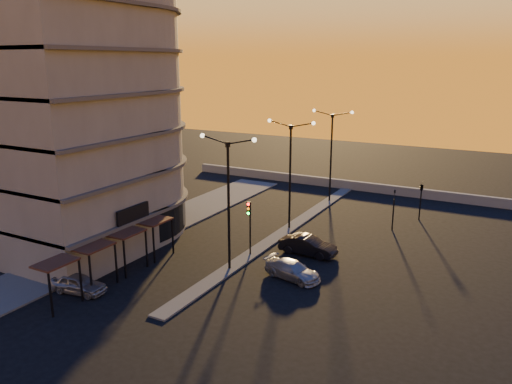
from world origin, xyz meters
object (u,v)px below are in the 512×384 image
at_px(traffic_light_main, 249,219).
at_px(car_wagon, 292,270).
at_px(car_hatchback, 79,284).
at_px(streetlamp_mid, 290,166).
at_px(car_sedan, 308,246).

xyz_separation_m(traffic_light_main, car_wagon, (4.50, -2.11, -2.29)).
distance_m(car_hatchback, car_wagon, 13.84).
xyz_separation_m(streetlamp_mid, car_hatchback, (-6.50, -17.64, -4.98)).
bearing_deg(streetlamp_mid, car_hatchback, -110.23).
distance_m(streetlamp_mid, car_hatchback, 19.45).
bearing_deg(streetlamp_mid, car_wagon, -64.02).
height_order(streetlamp_mid, traffic_light_main, streetlamp_mid).
distance_m(car_hatchback, car_sedan, 16.46).
bearing_deg(traffic_light_main, car_wagon, -25.07).
bearing_deg(traffic_light_main, streetlamp_mid, 90.00).
distance_m(traffic_light_main, car_hatchback, 12.56).
distance_m(traffic_light_main, car_sedan, 4.94).
relative_size(traffic_light_main, car_hatchback, 1.18).
height_order(traffic_light_main, car_hatchback, traffic_light_main).
distance_m(streetlamp_mid, car_sedan, 7.78).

